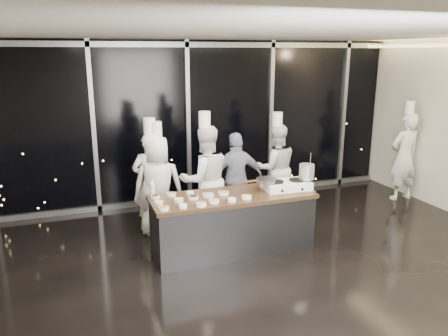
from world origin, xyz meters
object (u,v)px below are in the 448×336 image
object	(u,v)px
frying_pan	(266,180)
stock_pot	(307,172)
chef_center	(205,179)
guest	(236,178)
chef_right	(276,168)
demo_counter	(232,222)
stove	(286,185)
chef_left	(158,185)
chef_far_left	(152,183)
chef_side	(404,156)

from	to	relation	value
frying_pan	stock_pot	distance (m)	0.68
chef_center	guest	bearing A→B (deg)	-165.76
stock_pot	chef_right	size ratio (longest dim) A/B	0.12
demo_counter	stock_pot	world-z (taller)	stock_pot
stove	guest	bearing A→B (deg)	115.44
chef_left	chef_far_left	bearing A→B (deg)	-12.59
stock_pot	chef_left	size ratio (longest dim) A/B	0.12
chef_left	guest	world-z (taller)	chef_left
demo_counter	chef_side	bearing A→B (deg)	14.84
frying_pan	chef_side	size ratio (longest dim) A/B	0.27
demo_counter	frying_pan	distance (m)	0.83
demo_counter	chef_center	size ratio (longest dim) A/B	1.20
stove	stock_pot	size ratio (longest dim) A/B	3.15
chef_far_left	chef_right	size ratio (longest dim) A/B	1.03
stove	demo_counter	bearing A→B (deg)	-177.06
chef_center	chef_right	size ratio (longest dim) A/B	1.08
stock_pot	chef_left	distance (m)	2.41
chef_right	guest	bearing A→B (deg)	29.04
chef_side	stock_pot	bearing A→B (deg)	19.48
stock_pot	chef_left	world-z (taller)	chef_left
stock_pot	chef_center	world-z (taller)	chef_center
stock_pot	chef_right	world-z (taller)	chef_right
chef_side	chef_left	bearing A→B (deg)	-1.06
frying_pan	chef_left	distance (m)	1.79
stock_pot	guest	xyz separation A→B (m)	(-0.75, 1.10, -0.34)
chef_far_left	chef_side	xyz separation A→B (m)	(5.17, 0.04, 0.04)
stove	chef_left	world-z (taller)	chef_left
stove	chef_right	size ratio (longest dim) A/B	0.39
chef_far_left	chef_center	distance (m)	0.88
chef_center	chef_side	world-z (taller)	chef_center
chef_side	chef_center	bearing A→B (deg)	1.22
stock_pot	guest	size ratio (longest dim) A/B	0.14
stove	stock_pot	world-z (taller)	stock_pot
stove	frying_pan	xyz separation A→B (m)	(-0.34, 0.04, 0.10)
guest	chef_side	bearing A→B (deg)	-178.11
frying_pan	chef_far_left	xyz separation A→B (m)	(-1.57, 1.04, -0.18)
demo_counter	chef_right	bearing A→B (deg)	44.75
guest	stock_pot	bearing A→B (deg)	125.30
stock_pot	chef_side	world-z (taller)	chef_side
stove	chef_center	xyz separation A→B (m)	(-1.05, 0.88, -0.05)
chef_side	demo_counter	bearing A→B (deg)	12.91
stove	chef_side	bearing A→B (deg)	22.55
demo_counter	chef_far_left	world-z (taller)	chef_far_left
chef_left	chef_side	size ratio (longest dim) A/B	0.93
stove	chef_side	size ratio (longest dim) A/B	0.36
chef_center	chef_side	size ratio (longest dim) A/B	1.01
frying_pan	chef_far_left	bearing A→B (deg)	150.18
frying_pan	chef_right	world-z (taller)	chef_right
stock_pot	guest	world-z (taller)	guest
chef_far_left	chef_left	bearing A→B (deg)	174.84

